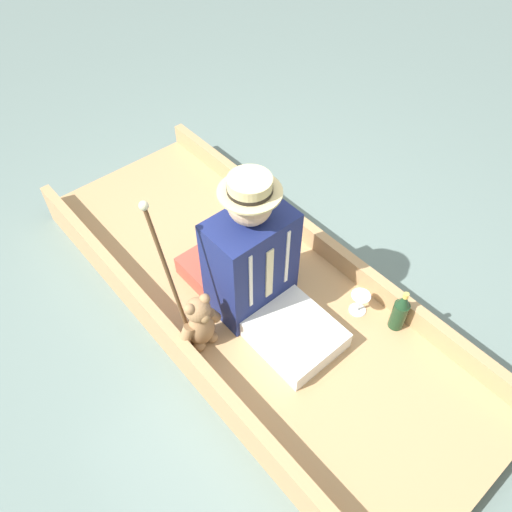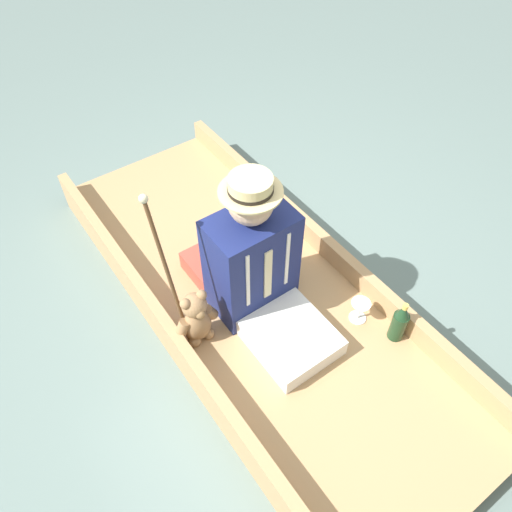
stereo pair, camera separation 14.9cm
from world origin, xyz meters
The scene contains 8 objects.
ground_plane centered at (0.00, 0.00, 0.00)m, with size 16.00×16.00×0.00m, color slate.
punt_boat centered at (0.00, 0.00, 0.08)m, with size 1.12×2.94×0.28m.
seat_cushion centered at (0.03, -0.26, 0.20)m, with size 0.42×0.30×0.12m.
seated_person centered at (0.03, 0.09, 0.47)m, with size 0.44×0.72×0.88m.
teddy_bear centered at (0.40, 0.07, 0.31)m, with size 0.25×0.15×0.36m.
wine_glass centered at (-0.36, 0.47, 0.24)m, with size 0.11×0.11×0.14m.
walking_cane centered at (0.46, -0.06, 0.65)m, with size 0.04×0.26×0.87m.
champagne_bottle centered at (-0.45, 0.67, 0.27)m, with size 0.08×0.08×0.28m.
Camera 2 is at (0.98, 1.41, 2.42)m, focal length 35.00 mm.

